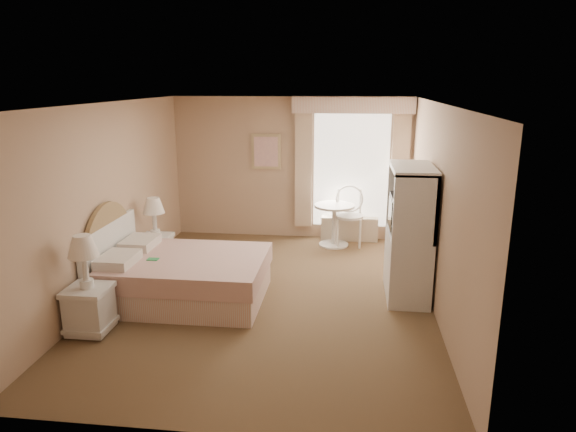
# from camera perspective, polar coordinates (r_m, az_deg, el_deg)

# --- Properties ---
(room) EXTENTS (4.21, 5.51, 2.51)m
(room) POSITION_cam_1_polar(r_m,az_deg,el_deg) (6.47, -2.31, 1.26)
(room) COLOR brown
(room) RESTS_ON ground
(window) EXTENTS (2.05, 0.22, 2.51)m
(window) POSITION_cam_1_polar(r_m,az_deg,el_deg) (8.98, 7.04, 5.59)
(window) COLOR white
(window) RESTS_ON room
(framed_art) EXTENTS (0.52, 0.04, 0.62)m
(framed_art) POSITION_cam_1_polar(r_m,az_deg,el_deg) (9.12, -2.45, 7.17)
(framed_art) COLOR tan
(framed_art) RESTS_ON room
(bed) EXTENTS (2.05, 1.53, 1.36)m
(bed) POSITION_cam_1_polar(r_m,az_deg,el_deg) (6.82, -11.94, -6.44)
(bed) COLOR tan
(bed) RESTS_ON room
(nightstand_near) EXTENTS (0.47, 0.47, 1.13)m
(nightstand_near) POSITION_cam_1_polar(r_m,az_deg,el_deg) (6.21, -21.31, -8.40)
(nightstand_near) COLOR silver
(nightstand_near) RESTS_ON room
(nightstand_far) EXTENTS (0.45, 0.45, 1.08)m
(nightstand_far) POSITION_cam_1_polar(r_m,az_deg,el_deg) (7.97, -14.46, -2.87)
(nightstand_far) COLOR silver
(nightstand_far) RESTS_ON room
(round_table) EXTENTS (0.68, 0.68, 0.72)m
(round_table) POSITION_cam_1_polar(r_m,az_deg,el_deg) (8.80, 5.16, -0.26)
(round_table) COLOR silver
(round_table) RESTS_ON room
(cafe_chair) EXTENTS (0.50, 0.50, 1.02)m
(cafe_chair) POSITION_cam_1_polar(r_m,az_deg,el_deg) (8.90, 6.80, 0.59)
(cafe_chair) COLOR silver
(cafe_chair) RESTS_ON room
(armoire) EXTENTS (0.52, 1.04, 1.74)m
(armoire) POSITION_cam_1_polar(r_m,az_deg,el_deg) (6.85, 13.28, -2.97)
(armoire) COLOR silver
(armoire) RESTS_ON room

